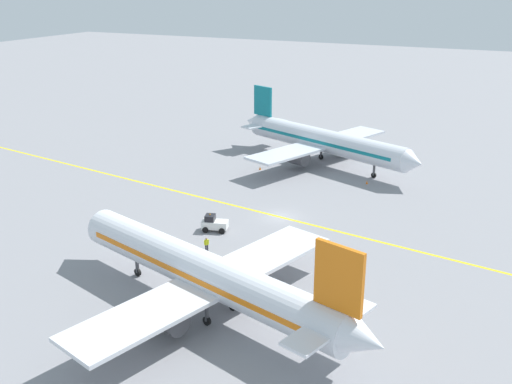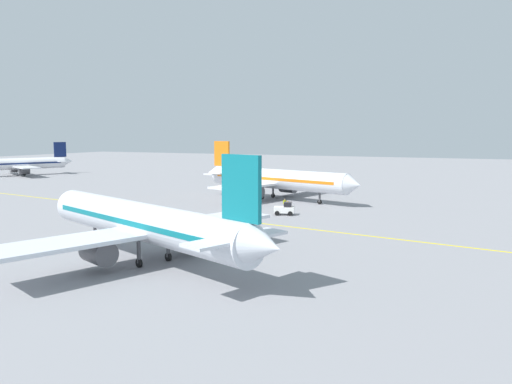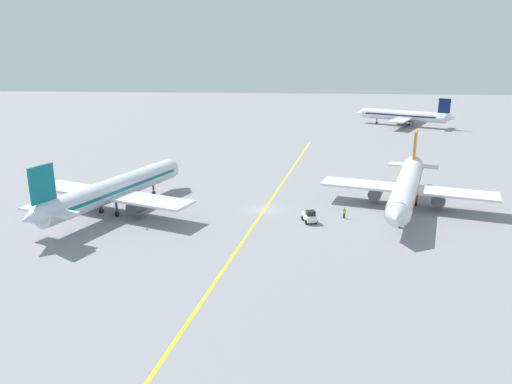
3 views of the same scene
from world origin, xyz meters
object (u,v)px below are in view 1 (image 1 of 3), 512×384
object	(u,v)px
baggage_tug_white	(214,223)
traffic_cone_mid_apron	(367,182)
airplane_at_gate	(323,141)
traffic_cone_near_nose	(260,168)
ground_crew_worker	(207,244)
airplane_adjacent_stand	(207,274)

from	to	relation	value
baggage_tug_white	traffic_cone_mid_apron	bearing A→B (deg)	154.40
airplane_at_gate	traffic_cone_mid_apron	distance (m)	11.95
airplane_at_gate	traffic_cone_near_nose	distance (m)	10.98
airplane_at_gate	baggage_tug_white	distance (m)	31.10
airplane_at_gate	ground_crew_worker	size ratio (longest dim) A/B	20.37
airplane_at_gate	traffic_cone_near_nose	size ratio (longest dim) A/B	62.22
airplane_at_gate	ground_crew_worker	xyz separation A→B (m)	(36.30, -0.21, -2.80)
baggage_tug_white	ground_crew_worker	bearing A→B (deg)	21.33
baggage_tug_white	traffic_cone_near_nose	world-z (taller)	baggage_tug_white
baggage_tug_white	traffic_cone_mid_apron	distance (m)	26.78
airplane_at_gate	airplane_adjacent_stand	bearing A→B (deg)	7.27
ground_crew_worker	traffic_cone_near_nose	size ratio (longest dim) A/B	3.05
airplane_at_gate	baggage_tug_white	bearing A→B (deg)	-4.30
ground_crew_worker	traffic_cone_mid_apron	world-z (taller)	ground_crew_worker
baggage_tug_white	traffic_cone_mid_apron	world-z (taller)	baggage_tug_white
baggage_tug_white	ground_crew_worker	size ratio (longest dim) A/B	1.97
baggage_tug_white	airplane_at_gate	bearing A→B (deg)	175.70
traffic_cone_near_nose	baggage_tug_white	bearing A→B (deg)	12.30
baggage_tug_white	traffic_cone_near_nose	size ratio (longest dim) A/B	6.00
airplane_at_gate	traffic_cone_mid_apron	size ratio (longest dim) A/B	62.22
airplane_adjacent_stand	ground_crew_worker	distance (m)	12.54
airplane_adjacent_stand	traffic_cone_near_nose	bearing A→B (deg)	-161.22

